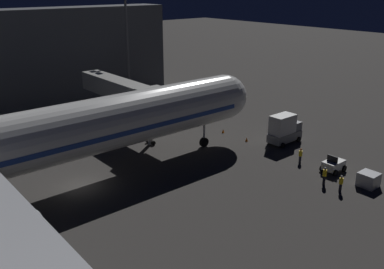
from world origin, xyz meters
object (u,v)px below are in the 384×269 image
jet_bridge (128,92)px  traffic_cone_nose_port (247,139)px  traffic_cone_nose_starboard (223,131)px  ground_crew_by_belt_loader (300,155)px  baggage_tug_spare (333,165)px  ground_crew_under_port_wing (325,175)px  cargo_truck_aft (284,129)px  apron_floodlight_mast (127,38)px  ground_crew_by_tug (341,183)px  baggage_container_near_belt (369,180)px

jet_bridge → traffic_cone_nose_port: bearing=-140.4°
traffic_cone_nose_port → traffic_cone_nose_starboard: same height
ground_crew_by_belt_loader → traffic_cone_nose_port: size_ratio=3.15×
jet_bridge → baggage_tug_spare: (-24.73, -10.54, -5.10)m
ground_crew_under_port_wing → traffic_cone_nose_port: bearing=-12.8°
ground_crew_under_port_wing → jet_bridge: bearing=15.2°
cargo_truck_aft → ground_crew_under_port_wing: bearing=148.0°
apron_floodlight_mast → traffic_cone_nose_starboard: apron_floodlight_mast is taller
apron_floodlight_mast → baggage_tug_spare: apron_floodlight_mast is taller
ground_crew_by_tug → traffic_cone_nose_port: 15.95m
baggage_tug_spare → traffic_cone_nose_starboard: 16.88m
jet_bridge → ground_crew_under_port_wing: jet_bridge is taller
cargo_truck_aft → baggage_container_near_belt: bearing=166.2°
cargo_truck_aft → ground_crew_by_belt_loader: cargo_truck_aft is taller
baggage_container_near_belt → ground_crew_by_belt_loader: size_ratio=1.04×
cargo_truck_aft → traffic_cone_nose_starboard: cargo_truck_aft is taller
baggage_tug_spare → traffic_cone_nose_port: 12.49m
apron_floodlight_mast → cargo_truck_aft: bearing=-173.4°
apron_floodlight_mast → ground_crew_by_belt_loader: apron_floodlight_mast is taller
jet_bridge → ground_crew_by_tug: (-27.85, -6.87, -4.91)m
cargo_truck_aft → ground_crew_by_tug: 13.80m
ground_crew_under_port_wing → baggage_tug_spare: bearing=-71.7°
ground_crew_by_tug → traffic_cone_nose_starboard: bearing=-9.3°
ground_crew_by_belt_loader → baggage_container_near_belt: bearing=-177.5°
traffic_cone_nose_port → traffic_cone_nose_starboard: 4.40m
jet_bridge → ground_crew_by_tug: size_ratio=10.36×
ground_crew_under_port_wing → cargo_truck_aft: bearing=-32.0°
ground_crew_by_tug → traffic_cone_nose_port: ground_crew_by_tug is taller
traffic_cone_nose_starboard → jet_bridge: bearing=52.3°
traffic_cone_nose_starboard → baggage_tug_spare: bearing=-178.7°
jet_bridge → cargo_truck_aft: (-15.72, -13.39, -3.97)m
baggage_tug_spare → traffic_cone_nose_port: bearing=1.8°
traffic_cone_nose_starboard → ground_crew_by_belt_loader: bearing=178.3°
traffic_cone_nose_port → ground_crew_by_tug: bearing=168.1°
traffic_cone_nose_port → apron_floodlight_mast: bearing=0.8°
ground_crew_by_belt_loader → traffic_cone_nose_starboard: (13.08, -0.39, -0.68)m
baggage_container_near_belt → apron_floodlight_mast: bearing=0.4°
cargo_truck_aft → traffic_cone_nose_starboard: bearing=22.4°
ground_crew_under_port_wing → ground_crew_by_tug: (-1.97, 0.18, -0.09)m
jet_bridge → cargo_truck_aft: bearing=-139.6°
apron_floodlight_mast → ground_crew_under_port_wing: size_ratio=9.70×
ground_crew_by_tug → traffic_cone_nose_port: (15.59, -3.28, -0.70)m
ground_crew_by_belt_loader → jet_bridge: bearing=25.0°
apron_floodlight_mast → baggage_container_near_belt: (-44.44, -0.35, -10.00)m
baggage_container_near_belt → traffic_cone_nose_port: baggage_container_near_belt is taller
cargo_truck_aft → traffic_cone_nose_starboard: 8.66m
traffic_cone_nose_port → cargo_truck_aft: bearing=-136.9°
jet_bridge → ground_crew_under_port_wing: bearing=-164.8°
ground_crew_by_belt_loader → ground_crew_by_tug: 7.50m
cargo_truck_aft → traffic_cone_nose_starboard: size_ratio=8.64×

